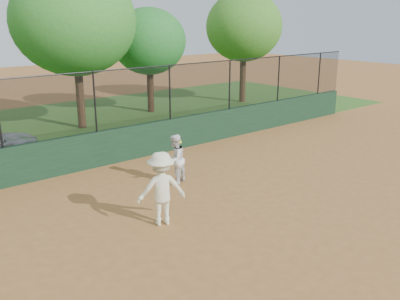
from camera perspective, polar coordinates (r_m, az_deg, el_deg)
ground at (r=11.13m, az=4.08°, el=-9.22°), size 80.00×80.00×0.00m
back_wall at (r=15.52m, az=-11.27°, el=0.45°), size 26.00×0.20×1.20m
grass_strip at (r=21.00m, az=-19.06°, el=2.40°), size 36.00×12.00×0.01m
player_second at (r=13.34m, az=-3.21°, el=-1.20°), size 0.91×0.82×1.53m
player_main at (r=10.73m, az=-4.96°, el=-4.94°), size 1.35×1.07×2.14m
fence_assembly at (r=15.14m, az=-11.72°, el=6.38°), size 26.00×0.06×2.00m
tree_2 at (r=20.51m, az=-15.78°, el=15.57°), size 5.39×4.90×7.00m
tree_3 at (r=23.53m, az=-6.55°, el=13.62°), size 3.92×3.56×5.34m
tree_4 at (r=26.37m, az=5.66°, el=15.42°), size 4.54×4.13×6.28m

